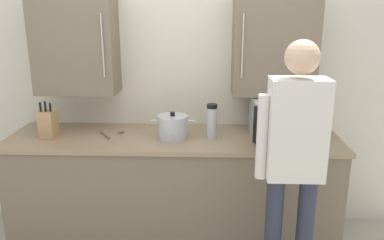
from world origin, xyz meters
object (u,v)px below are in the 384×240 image
(microwave_oven, at_px, (282,118))
(knife_block, at_px, (48,124))
(stock_pot, at_px, (173,127))
(thermos_flask, at_px, (212,121))
(wooden_spoon, at_px, (113,133))
(person_figure, at_px, (294,155))

(microwave_oven, bearing_deg, knife_block, -177.36)
(stock_pot, relative_size, knife_block, 1.13)
(microwave_oven, distance_m, stock_pot, 0.85)
(thermos_flask, bearing_deg, knife_block, -179.37)
(wooden_spoon, xyz_separation_m, person_figure, (1.28, -0.74, 0.12))
(stock_pot, bearing_deg, person_figure, -39.92)
(microwave_oven, bearing_deg, wooden_spoon, -179.95)
(wooden_spoon, distance_m, thermos_flask, 0.80)
(microwave_oven, height_order, person_figure, person_figure)
(microwave_oven, relative_size, wooden_spoon, 3.38)
(knife_block, bearing_deg, stock_pot, 0.23)
(microwave_oven, height_order, knife_block, microwave_oven)
(stock_pot, height_order, thermos_flask, thermos_flask)
(knife_block, bearing_deg, wooden_spoon, 9.66)
(stock_pot, height_order, person_figure, person_figure)
(microwave_oven, relative_size, person_figure, 0.43)
(microwave_oven, bearing_deg, stock_pot, -174.59)
(microwave_oven, distance_m, thermos_flask, 0.55)
(stock_pot, relative_size, thermos_flask, 1.21)
(microwave_oven, xyz_separation_m, stock_pot, (-0.85, -0.08, -0.06))
(microwave_oven, xyz_separation_m, person_figure, (-0.06, -0.74, -0.03))
(wooden_spoon, xyz_separation_m, thermos_flask, (0.79, -0.07, 0.13))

